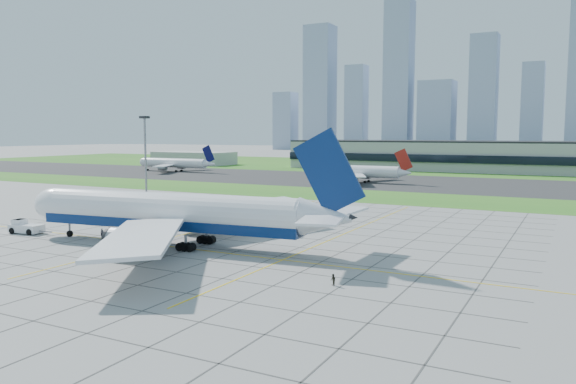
# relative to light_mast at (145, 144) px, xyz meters

# --- Properties ---
(ground) EXTENTS (1400.00, 1400.00, 0.00)m
(ground) POSITION_rel_light_mast_xyz_m (70.00, -65.00, -16.18)
(ground) COLOR #999A94
(ground) RESTS_ON ground
(grass_median) EXTENTS (700.00, 35.00, 0.04)m
(grass_median) POSITION_rel_light_mast_xyz_m (70.00, 25.00, -16.16)
(grass_median) COLOR #2D7120
(grass_median) RESTS_ON ground
(asphalt_taxiway) EXTENTS (700.00, 75.00, 0.04)m
(asphalt_taxiway) POSITION_rel_light_mast_xyz_m (70.00, 80.00, -16.15)
(asphalt_taxiway) COLOR #383838
(asphalt_taxiway) RESTS_ON ground
(grass_far) EXTENTS (700.00, 145.00, 0.04)m
(grass_far) POSITION_rel_light_mast_xyz_m (70.00, 190.00, -16.16)
(grass_far) COLOR #2D7120
(grass_far) RESTS_ON ground
(apron_markings) EXTENTS (120.00, 130.00, 0.03)m
(apron_markings) POSITION_rel_light_mast_xyz_m (70.43, -53.91, -16.17)
(apron_markings) COLOR #474744
(apron_markings) RESTS_ON ground
(terminal) EXTENTS (260.00, 43.00, 15.80)m
(terminal) POSITION_rel_light_mast_xyz_m (110.00, 164.87, -8.29)
(terminal) COLOR #B7B7B2
(terminal) RESTS_ON ground
(service_block) EXTENTS (50.00, 25.00, 8.00)m
(service_block) POSITION_rel_light_mast_xyz_m (-90.00, 145.00, -12.18)
(service_block) COLOR #B7B7B2
(service_block) RESTS_ON ground
(light_mast) EXTENTS (2.50, 2.50, 25.60)m
(light_mast) POSITION_rel_light_mast_xyz_m (0.00, 0.00, 0.00)
(light_mast) COLOR gray
(light_mast) RESTS_ON ground
(city_skyline) EXTENTS (523.00, 32.40, 160.00)m
(city_skyline) POSITION_rel_light_mast_xyz_m (61.29, 455.00, 42.91)
(city_skyline) COLOR #92A4C0
(city_skyline) RESTS_ON ground
(airliner) EXTENTS (66.28, 66.81, 20.89)m
(airliner) POSITION_rel_light_mast_xyz_m (64.78, -65.86, -10.47)
(airliner) COLOR white
(airliner) RESTS_ON ground
(pushback_tug) EXTENTS (9.98, 4.11, 2.74)m
(pushback_tug) POSITION_rel_light_mast_xyz_m (30.87, -69.98, -14.96)
(pushback_tug) COLOR white
(pushback_tug) RESTS_ON ground
(crew_near) EXTENTS (0.72, 0.68, 1.66)m
(crew_near) POSITION_rel_light_mast_xyz_m (47.75, -65.90, -15.35)
(crew_near) COLOR black
(crew_near) RESTS_ON ground
(crew_far) EXTENTS (0.97, 0.97, 1.58)m
(crew_far) POSITION_rel_light_mast_xyz_m (101.01, -77.27, -15.39)
(crew_far) COLOR black
(crew_far) RESTS_ON ground
(distant_jet_0) EXTENTS (45.67, 42.66, 14.08)m
(distant_jet_0) POSITION_rel_light_mast_xyz_m (-58.06, 86.42, -11.69)
(distant_jet_0) COLOR white
(distant_jet_0) RESTS_ON ground
(distant_jet_1) EXTENTS (37.10, 42.66, 14.08)m
(distant_jet_1) POSITION_rel_light_mast_xyz_m (50.68, 70.61, -11.70)
(distant_jet_1) COLOR white
(distant_jet_1) RESTS_ON ground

